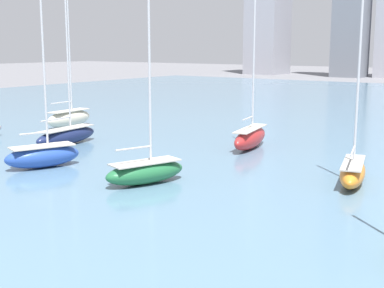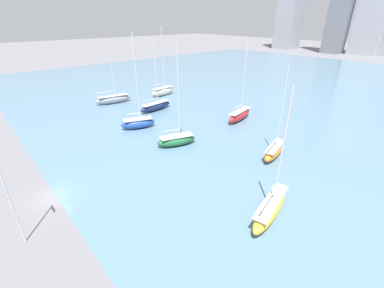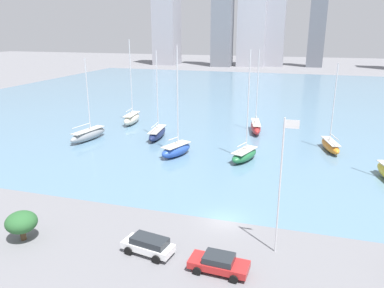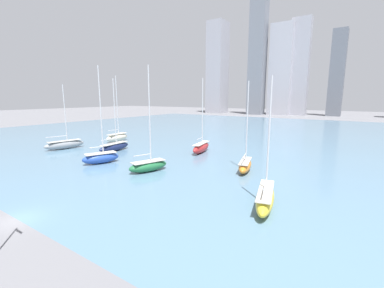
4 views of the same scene
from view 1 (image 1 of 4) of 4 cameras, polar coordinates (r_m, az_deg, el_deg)
The scene contains 7 objects.
harbor_water at distance 84.60m, azimuth 18.58°, elevation 3.01°, with size 180.00×140.00×0.00m.
sailboat_red at distance 53.70m, azimuth 6.24°, elevation 0.76°, with size 3.37×8.45×15.48m.
sailboat_blue at distance 46.68m, azimuth -15.64°, elevation -1.08°, with size 4.38×6.79×16.86m.
sailboat_orange at distance 41.27m, azimuth 16.78°, elevation -2.77°, with size 3.57×7.43×14.05m.
sailboat_navy at distance 56.95m, azimuth -13.23°, elevation 0.95°, with size 2.84×8.53×15.51m.
sailboat_green at distance 39.85m, azimuth -4.99°, elevation -2.80°, with size 4.21×6.89×16.31m.
sailboat_cream at distance 69.28m, azimuth -12.97°, elevation 2.77°, with size 2.78×7.50×17.09m.
Camera 1 is at (24.27, -10.41, 10.09)m, focal length 50.00 mm.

